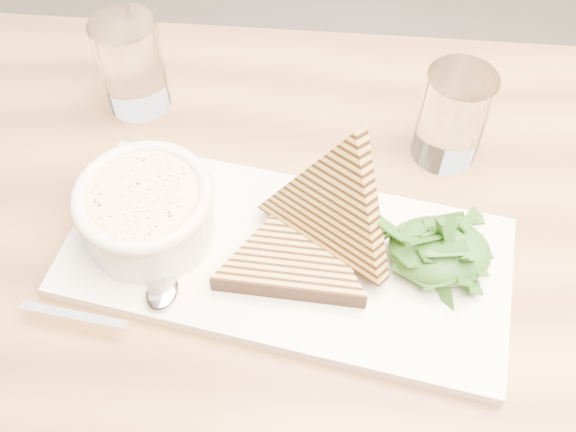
# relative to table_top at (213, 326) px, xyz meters

# --- Properties ---
(floor) EXTENTS (6.00, 6.00, 0.00)m
(floor) POSITION_rel_table_top_xyz_m (0.21, 0.25, -0.72)
(floor) COLOR slate
(floor) RESTS_ON ground
(table_top) EXTENTS (1.28, 0.85, 0.04)m
(table_top) POSITION_rel_table_top_xyz_m (0.00, 0.00, 0.00)
(table_top) COLOR #9E6E40
(table_top) RESTS_ON ground
(platter) EXTENTS (0.45, 0.26, 0.02)m
(platter) POSITION_rel_table_top_xyz_m (0.06, 0.07, 0.03)
(platter) COLOR white
(platter) RESTS_ON table_top
(soup_bowl) EXTENTS (0.13, 0.13, 0.05)m
(soup_bowl) POSITION_rel_table_top_xyz_m (-0.07, 0.08, 0.06)
(soup_bowl) COLOR white
(soup_bowl) RESTS_ON platter
(soup) EXTENTS (0.11, 0.11, 0.01)m
(soup) POSITION_rel_table_top_xyz_m (-0.07, 0.08, 0.09)
(soup) COLOR beige
(soup) RESTS_ON soup_bowl
(bowl_rim) EXTENTS (0.13, 0.13, 0.01)m
(bowl_rim) POSITION_rel_table_top_xyz_m (-0.07, 0.08, 0.09)
(bowl_rim) COLOR white
(bowl_rim) RESTS_ON soup_bowl
(sandwich_flat) EXTENTS (0.17, 0.17, 0.02)m
(sandwich_flat) POSITION_rel_table_top_xyz_m (0.07, 0.06, 0.05)
(sandwich_flat) COLOR #C19645
(sandwich_flat) RESTS_ON platter
(sandwich_lean) EXTENTS (0.22, 0.22, 0.19)m
(sandwich_lean) POSITION_rel_table_top_xyz_m (0.11, 0.09, 0.09)
(sandwich_lean) COLOR #C19645
(sandwich_lean) RESTS_ON sandwich_flat
(salad_base) EXTENTS (0.10, 0.08, 0.04)m
(salad_base) POSITION_rel_table_top_xyz_m (0.21, 0.07, 0.05)
(salad_base) COLOR #15370E
(salad_base) RESTS_ON platter
(arugula_pile) EXTENTS (0.11, 0.10, 0.05)m
(arugula_pile) POSITION_rel_table_top_xyz_m (0.21, 0.07, 0.06)
(arugula_pile) COLOR #397127
(arugula_pile) RESTS_ON platter
(spoon_bowl) EXTENTS (0.03, 0.04, 0.01)m
(spoon_bowl) POSITION_rel_table_top_xyz_m (-0.05, 0.01, 0.04)
(spoon_bowl) COLOR silver
(spoon_bowl) RESTS_ON platter
(spoon_handle) EXTENTS (0.10, 0.02, 0.00)m
(spoon_handle) POSITION_rel_table_top_xyz_m (-0.12, -0.02, 0.04)
(spoon_handle) COLOR silver
(spoon_handle) RESTS_ON platter
(glass_near) EXTENTS (0.07, 0.07, 0.11)m
(glass_near) POSITION_rel_table_top_xyz_m (-0.13, 0.27, 0.08)
(glass_near) COLOR white
(glass_near) RESTS_ON table_top
(glass_far) EXTENTS (0.07, 0.07, 0.11)m
(glass_far) POSITION_rel_table_top_xyz_m (0.23, 0.23, 0.07)
(glass_far) COLOR white
(glass_far) RESTS_ON table_top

